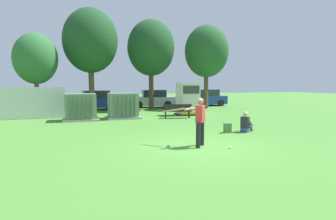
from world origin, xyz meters
TOP-DOWN VIEW (x-y plane):
  - ground_plane at (0.00, 0.00)m, footprint 96.00×96.00m
  - fence_panel at (-7.07, 10.50)m, footprint 4.80×0.12m
  - transformer_west at (-3.79, 8.88)m, footprint 2.10×1.70m
  - transformer_mid_west at (-1.18, 9.05)m, footprint 2.10×1.70m
  - generator_enclosure at (3.50, 9.49)m, footprint 1.60×1.40m
  - park_bench at (2.14, 7.92)m, footprint 1.84×0.75m
  - batter at (0.04, 0.04)m, footprint 1.37×1.26m
  - sports_ball at (0.93, -0.65)m, footprint 0.09×0.09m
  - seated_spectator at (3.39, 2.12)m, footprint 0.78×0.68m
  - backpack at (2.46, 2.20)m, footprint 0.32×0.26m
  - tree_left at (-6.65, 13.09)m, footprint 3.02×3.02m
  - tree_center_left at (-2.80, 14.18)m, footprint 4.21×4.21m
  - tree_center_right at (2.13, 14.40)m, footprint 3.95×3.95m
  - tree_right at (6.99, 13.80)m, footprint 3.81×3.81m
  - parked_car_leftmost at (-7.77, 16.40)m, footprint 4.34×2.22m
  - parked_car_left_of_center at (-2.48, 15.78)m, footprint 4.35×2.23m
  - parked_car_right_of_center at (2.76, 16.26)m, footprint 4.37×2.28m
  - parked_car_rightmost at (8.13, 16.30)m, footprint 4.36×2.27m

SIDE VIEW (x-z plane):
  - ground_plane at x=0.00m, z-range 0.00..0.00m
  - sports_ball at x=0.93m, z-range 0.00..0.09m
  - backpack at x=2.46m, z-range -0.01..0.43m
  - seated_spectator at x=3.39m, z-range -0.11..0.86m
  - park_bench at x=2.14m, z-range 0.08..0.99m
  - parked_car_leftmost at x=-7.77m, z-range -0.06..1.56m
  - parked_car_left_of_center at x=-2.48m, z-range -0.06..1.56m
  - parked_car_right_of_center at x=2.76m, z-range -0.06..1.56m
  - parked_car_rightmost at x=8.13m, z-range -0.06..1.56m
  - transformer_west at x=-3.79m, z-range -0.02..1.60m
  - transformer_mid_west at x=-1.18m, z-range -0.02..1.60m
  - batter at x=0.04m, z-range 0.11..1.85m
  - fence_panel at x=-7.07m, z-range 0.00..2.00m
  - generator_enclosure at x=3.50m, z-range -0.01..2.29m
  - tree_left at x=-6.65m, z-range 1.07..6.84m
  - tree_right at x=6.99m, z-range 1.36..8.64m
  - tree_center_right at x=2.13m, z-range 1.40..8.95m
  - tree_center_left at x=-2.80m, z-range 1.50..9.54m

